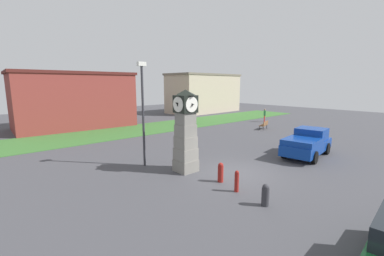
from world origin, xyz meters
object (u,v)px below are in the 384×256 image
object	(u,v)px
bollard_mid_row	(237,181)
pickup_truck	(307,143)
clock_tower	(186,132)
bollard_far_row	(221,172)
pedestrian_near_bench	(265,114)
bench	(264,124)
street_lamp_far_side	(143,107)
bollard_near_tower	(265,195)

from	to	relation	value
bollard_mid_row	pickup_truck	bearing A→B (deg)	4.14
clock_tower	bollard_mid_row	xyz separation A→B (m)	(-0.08, -3.74, -1.75)
pickup_truck	bollard_far_row	bearing A→B (deg)	174.94
bollard_mid_row	bollard_far_row	xyz separation A→B (m)	(0.34, 1.31, -0.00)
pedestrian_near_bench	bench	bearing A→B (deg)	-147.18
bollard_far_row	pedestrian_near_bench	xyz separation A→B (m)	(19.96, 10.42, 0.47)
bench	street_lamp_far_side	bearing A→B (deg)	-171.82
clock_tower	pedestrian_near_bench	bearing A→B (deg)	21.56
bollard_far_row	street_lamp_far_side	xyz separation A→B (m)	(-1.49, 4.88, 3.07)
clock_tower	bollard_mid_row	distance (m)	4.13
pickup_truck	pedestrian_near_bench	world-z (taller)	pickup_truck
bench	bollard_far_row	bearing A→B (deg)	-154.26
clock_tower	pickup_truck	xyz separation A→B (m)	(8.25, -3.14, -1.33)
pedestrian_near_bench	street_lamp_far_side	bearing A→B (deg)	-165.51
bench	bollard_mid_row	bearing A→B (deg)	-150.90
bollard_mid_row	pickup_truck	distance (m)	8.36
bench	pedestrian_near_bench	size ratio (longest dim) A/B	0.99
bench	pickup_truck	bearing A→B (deg)	-131.57
bollard_near_tower	street_lamp_far_side	distance (m)	8.49
clock_tower	pickup_truck	world-z (taller)	clock_tower
bollard_near_tower	bench	world-z (taller)	bollard_near_tower
clock_tower	bollard_mid_row	world-z (taller)	clock_tower
bollard_mid_row	street_lamp_far_side	xyz separation A→B (m)	(-1.15, 6.19, 3.06)
bollard_mid_row	pickup_truck	size ratio (longest dim) A/B	0.20
bollard_far_row	bench	bearing A→B (deg)	25.74
bollard_near_tower	bollard_far_row	distance (m)	3.02
bollard_mid_row	bollard_far_row	world-z (taller)	bollard_mid_row
clock_tower	bollard_far_row	xyz separation A→B (m)	(0.27, -2.43, -1.75)
bollard_near_tower	pickup_truck	size ratio (longest dim) A/B	0.18
bollard_near_tower	bollard_mid_row	xyz separation A→B (m)	(0.21, 1.65, 0.05)
pickup_truck	street_lamp_far_side	world-z (taller)	street_lamp_far_side
pedestrian_near_bench	bollard_far_row	bearing A→B (deg)	-152.42
bollard_near_tower	clock_tower	bearing A→B (deg)	86.94
clock_tower	street_lamp_far_side	size ratio (longest dim) A/B	0.75
pedestrian_near_bench	bollard_near_tower	bearing A→B (deg)	-146.87
bollard_near_tower	pickup_truck	xyz separation A→B (m)	(8.54, 2.26, 0.46)
bollard_near_tower	street_lamp_far_side	world-z (taller)	street_lamp_far_side
pickup_truck	bench	bearing A→B (deg)	48.43
clock_tower	bench	bearing A→B (deg)	17.49
bollard_far_row	pickup_truck	world-z (taller)	pickup_truck
bench	street_lamp_far_side	size ratio (longest dim) A/B	0.27
clock_tower	bollard_near_tower	distance (m)	5.69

